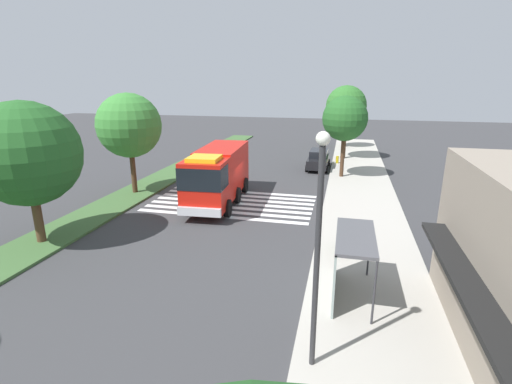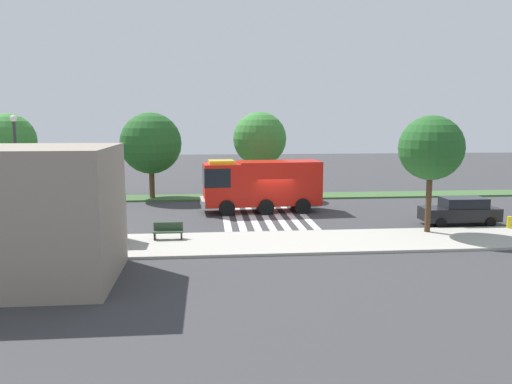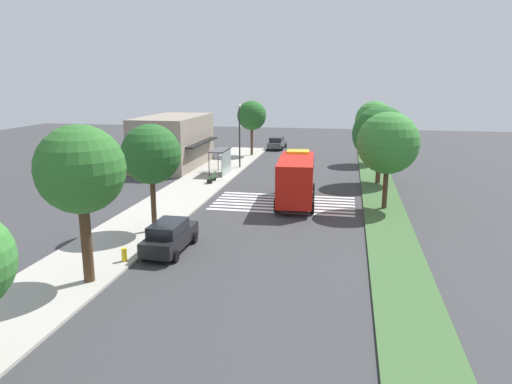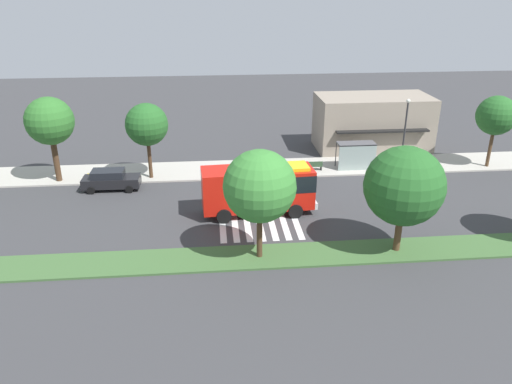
{
  "view_description": "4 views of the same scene",
  "coord_description": "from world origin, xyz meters",
  "px_view_note": "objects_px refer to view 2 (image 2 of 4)",
  "views": [
    {
      "loc": [
        24.09,
        7.19,
        8.03
      ],
      "look_at": [
        1.86,
        1.92,
        1.23
      ],
      "focal_mm": 26.45,
      "sensor_mm": 36.0,
      "label": 1
    },
    {
      "loc": [
        4.64,
        34.88,
        6.68
      ],
      "look_at": [
        1.4,
        0.67,
        1.67
      ],
      "focal_mm": 35.55,
      "sensor_mm": 36.0,
      "label": 2
    },
    {
      "loc": [
        -35.73,
        -4.73,
        9.52
      ],
      "look_at": [
        -0.56,
        1.95,
        1.13
      ],
      "focal_mm": 34.1,
      "sensor_mm": 36.0,
      "label": 3
    },
    {
      "loc": [
        -2.47,
        -34.85,
        16.32
      ],
      "look_at": [
        0.82,
        0.39,
        1.19
      ],
      "focal_mm": 34.56,
      "sensor_mm": 36.0,
      "label": 4
    }
  ],
  "objects_px": {
    "parked_car_west": "(460,211)",
    "bench_near_shelter": "(168,231)",
    "median_tree_far_west": "(260,139)",
    "median_tree_west": "(151,143)",
    "fire_truck": "(258,183)",
    "bus_stop_shelter": "(92,209)",
    "median_tree_center": "(8,141)",
    "street_lamp": "(17,167)",
    "fire_hydrant": "(509,222)",
    "sidewalk_tree_center": "(431,148)"
  },
  "relations": [
    {
      "from": "fire_truck",
      "to": "bus_stop_shelter",
      "type": "height_order",
      "value": "fire_truck"
    },
    {
      "from": "bench_near_shelter",
      "to": "median_tree_far_west",
      "type": "distance_m",
      "value": 17.01
    },
    {
      "from": "median_tree_center",
      "to": "fire_hydrant",
      "type": "bearing_deg",
      "value": 157.37
    },
    {
      "from": "median_tree_center",
      "to": "fire_hydrant",
      "type": "height_order",
      "value": "median_tree_center"
    },
    {
      "from": "bench_near_shelter",
      "to": "median_tree_west",
      "type": "relative_size",
      "value": 0.23
    },
    {
      "from": "fire_truck",
      "to": "fire_hydrant",
      "type": "distance_m",
      "value": 16.37
    },
    {
      "from": "median_tree_west",
      "to": "fire_hydrant",
      "type": "distance_m",
      "value": 27.06
    },
    {
      "from": "median_tree_west",
      "to": "fire_hydrant",
      "type": "relative_size",
      "value": 10.05
    },
    {
      "from": "fire_truck",
      "to": "bus_stop_shelter",
      "type": "distance_m",
      "value": 12.88
    },
    {
      "from": "fire_truck",
      "to": "median_tree_far_west",
      "type": "relative_size",
      "value": 1.23
    },
    {
      "from": "fire_truck",
      "to": "bench_near_shelter",
      "type": "bearing_deg",
      "value": 51.84
    },
    {
      "from": "median_tree_center",
      "to": "fire_hydrant",
      "type": "distance_m",
      "value": 37.04
    },
    {
      "from": "fire_truck",
      "to": "sidewalk_tree_center",
      "type": "height_order",
      "value": "sidewalk_tree_center"
    },
    {
      "from": "median_tree_far_west",
      "to": "median_tree_center",
      "type": "height_order",
      "value": "median_tree_far_west"
    },
    {
      "from": "bus_stop_shelter",
      "to": "fire_truck",
      "type": "bearing_deg",
      "value": -139.3
    },
    {
      "from": "parked_car_west",
      "to": "street_lamp",
      "type": "distance_m",
      "value": 26.28
    },
    {
      "from": "street_lamp",
      "to": "median_tree_west",
      "type": "distance_m",
      "value": 15.31
    },
    {
      "from": "street_lamp",
      "to": "median_tree_west",
      "type": "relative_size",
      "value": 0.96
    },
    {
      "from": "street_lamp",
      "to": "fire_truck",
      "type": "bearing_deg",
      "value": -151.16
    },
    {
      "from": "median_tree_west",
      "to": "parked_car_west",
      "type": "bearing_deg",
      "value": 148.69
    },
    {
      "from": "parked_car_west",
      "to": "bench_near_shelter",
      "type": "relative_size",
      "value": 2.99
    },
    {
      "from": "parked_car_west",
      "to": "median_tree_west",
      "type": "height_order",
      "value": "median_tree_west"
    },
    {
      "from": "fire_truck",
      "to": "sidewalk_tree_center",
      "type": "bearing_deg",
      "value": 135.06
    },
    {
      "from": "fire_truck",
      "to": "median_tree_west",
      "type": "bearing_deg",
      "value": -42.75
    },
    {
      "from": "sidewalk_tree_center",
      "to": "fire_hydrant",
      "type": "relative_size",
      "value": 9.6
    },
    {
      "from": "median_tree_far_west",
      "to": "median_tree_west",
      "type": "relative_size",
      "value": 1.01
    },
    {
      "from": "fire_truck",
      "to": "bench_near_shelter",
      "type": "height_order",
      "value": "fire_truck"
    },
    {
      "from": "street_lamp",
      "to": "median_tree_far_west",
      "type": "bearing_deg",
      "value": -135.67
    },
    {
      "from": "street_lamp",
      "to": "parked_car_west",
      "type": "bearing_deg",
      "value": -176.05
    },
    {
      "from": "median_tree_west",
      "to": "bus_stop_shelter",
      "type": "bearing_deg",
      "value": 84.16
    },
    {
      "from": "bus_stop_shelter",
      "to": "fire_hydrant",
      "type": "distance_m",
      "value": 24.29
    },
    {
      "from": "parked_car_west",
      "to": "fire_truck",
      "type": "bearing_deg",
      "value": -24.69
    },
    {
      "from": "median_tree_far_west",
      "to": "parked_car_west",
      "type": "bearing_deg",
      "value": 132.58
    },
    {
      "from": "parked_car_west",
      "to": "median_tree_center",
      "type": "xyz_separation_m",
      "value": [
        31.72,
        -12.45,
        4.01
      ]
    },
    {
      "from": "fire_truck",
      "to": "median_tree_west",
      "type": "relative_size",
      "value": 1.24
    },
    {
      "from": "street_lamp",
      "to": "sidewalk_tree_center",
      "type": "xyz_separation_m",
      "value": [
        -22.9,
        0.4,
        0.92
      ]
    },
    {
      "from": "median_tree_west",
      "to": "fire_hydrant",
      "type": "bearing_deg",
      "value": 148.05
    },
    {
      "from": "median_tree_far_west",
      "to": "median_tree_center",
      "type": "xyz_separation_m",
      "value": [
        20.28,
        0.0,
        -0.06
      ]
    },
    {
      "from": "parked_car_west",
      "to": "fire_hydrant",
      "type": "distance_m",
      "value": 2.83
    },
    {
      "from": "bus_stop_shelter",
      "to": "fire_hydrant",
      "type": "height_order",
      "value": "bus_stop_shelter"
    },
    {
      "from": "sidewalk_tree_center",
      "to": "median_tree_far_west",
      "type": "bearing_deg",
      "value": -60.42
    },
    {
      "from": "street_lamp",
      "to": "sidewalk_tree_center",
      "type": "distance_m",
      "value": 22.93
    },
    {
      "from": "bus_stop_shelter",
      "to": "sidewalk_tree_center",
      "type": "height_order",
      "value": "sidewalk_tree_center"
    },
    {
      "from": "fire_hydrant",
      "to": "median_tree_far_west",
      "type": "bearing_deg",
      "value": -46.01
    },
    {
      "from": "bus_stop_shelter",
      "to": "median_tree_west",
      "type": "xyz_separation_m",
      "value": [
        -1.54,
        -15.06,
        2.75
      ]
    },
    {
      "from": "median_tree_far_west",
      "to": "median_tree_center",
      "type": "relative_size",
      "value": 1.02
    },
    {
      "from": "bus_stop_shelter",
      "to": "sidewalk_tree_center",
      "type": "xyz_separation_m",
      "value": [
        -18.88,
        -0.41,
        3.1
      ]
    },
    {
      "from": "fire_truck",
      "to": "median_tree_center",
      "type": "bearing_deg",
      "value": -22.62
    },
    {
      "from": "fire_truck",
      "to": "fire_hydrant",
      "type": "xyz_separation_m",
      "value": [
        -14.47,
        7.49,
        -1.6
      ]
    },
    {
      "from": "bus_stop_shelter",
      "to": "median_tree_far_west",
      "type": "height_order",
      "value": "median_tree_far_west"
    }
  ]
}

